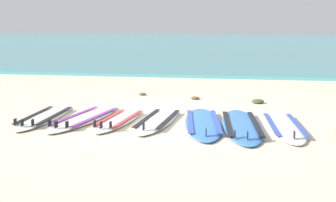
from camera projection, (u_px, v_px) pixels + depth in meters
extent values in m
plane|color=beige|center=(157.00, 117.00, 7.94)|extent=(80.00, 80.00, 0.00)
cube|color=teal|center=(224.00, 41.00, 42.77)|extent=(80.00, 60.00, 0.10)
ellipsoid|color=white|center=(45.00, 117.00, 7.76)|extent=(0.63, 2.24, 0.07)
cube|color=black|center=(34.00, 115.00, 7.78)|extent=(0.13, 1.56, 0.01)
cube|color=black|center=(55.00, 115.00, 7.72)|extent=(0.13, 1.56, 0.01)
cube|color=black|center=(22.00, 123.00, 6.90)|extent=(0.01, 0.09, 0.11)
cube|color=black|center=(15.00, 122.00, 6.97)|extent=(0.01, 0.09, 0.11)
cube|color=black|center=(33.00, 122.00, 6.93)|extent=(0.01, 0.09, 0.11)
ellipsoid|color=silver|center=(85.00, 118.00, 7.67)|extent=(0.97, 2.45, 0.07)
cube|color=purple|center=(75.00, 115.00, 7.73)|extent=(0.35, 1.66, 0.01)
cube|color=purple|center=(96.00, 117.00, 7.59)|extent=(0.35, 1.66, 0.01)
cube|color=black|center=(56.00, 125.00, 6.79)|extent=(0.03, 0.09, 0.11)
cube|color=black|center=(49.00, 123.00, 6.89)|extent=(0.03, 0.09, 0.11)
cube|color=black|center=(67.00, 124.00, 6.79)|extent=(0.03, 0.09, 0.11)
ellipsoid|color=white|center=(119.00, 120.00, 7.51)|extent=(0.67, 2.04, 0.07)
cube|color=#D13838|center=(109.00, 117.00, 7.55)|extent=(0.19, 1.40, 0.01)
cube|color=#D13838|center=(128.00, 118.00, 7.46)|extent=(0.19, 1.40, 0.01)
cube|color=black|center=(101.00, 125.00, 6.75)|extent=(0.02, 0.09, 0.11)
cube|color=black|center=(95.00, 124.00, 6.84)|extent=(0.02, 0.09, 0.11)
cube|color=black|center=(111.00, 125.00, 6.78)|extent=(0.02, 0.09, 0.11)
ellipsoid|color=white|center=(158.00, 120.00, 7.49)|extent=(0.71, 2.23, 0.07)
cube|color=black|center=(147.00, 118.00, 7.52)|extent=(0.19, 1.54, 0.01)
cube|color=black|center=(169.00, 119.00, 7.43)|extent=(0.19, 1.54, 0.01)
cube|color=black|center=(144.00, 127.00, 6.65)|extent=(0.02, 0.09, 0.11)
ellipsoid|color=#3875CC|center=(203.00, 123.00, 7.29)|extent=(0.94, 2.56, 0.07)
cube|color=#334CB2|center=(190.00, 121.00, 7.29)|extent=(0.31, 1.74, 0.01)
cube|color=#334CB2|center=(216.00, 121.00, 7.27)|extent=(0.31, 1.74, 0.01)
cube|color=black|center=(206.00, 132.00, 6.31)|extent=(0.02, 0.09, 0.11)
ellipsoid|color=#3875CC|center=(241.00, 125.00, 7.12)|extent=(0.86, 2.64, 0.07)
cube|color=black|center=(227.00, 123.00, 7.14)|extent=(0.24, 1.82, 0.01)
cube|color=black|center=(255.00, 123.00, 7.10)|extent=(0.24, 1.82, 0.01)
cube|color=black|center=(248.00, 135.00, 6.12)|extent=(0.02, 0.09, 0.11)
cube|color=black|center=(235.00, 134.00, 6.19)|extent=(0.02, 0.09, 0.11)
cube|color=black|center=(259.00, 135.00, 6.16)|extent=(0.02, 0.09, 0.11)
ellipsoid|color=white|center=(284.00, 126.00, 7.05)|extent=(0.72, 2.34, 0.07)
cube|color=#334CB2|center=(271.00, 124.00, 7.07)|extent=(0.18, 1.62, 0.01)
cube|color=#334CB2|center=(297.00, 124.00, 7.02)|extent=(0.18, 1.62, 0.01)
cube|color=black|center=(294.00, 135.00, 6.16)|extent=(0.02, 0.09, 0.11)
ellipsoid|color=#4C4228|center=(195.00, 98.00, 9.76)|extent=(0.20, 0.16, 0.07)
ellipsoid|color=#4C4228|center=(143.00, 94.00, 10.34)|extent=(0.18, 0.15, 0.06)
ellipsoid|color=#384723|center=(258.00, 101.00, 9.27)|extent=(0.27, 0.22, 0.10)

